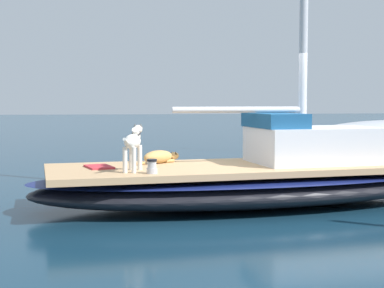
{
  "coord_description": "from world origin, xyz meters",
  "views": [
    {
      "loc": [
        9.04,
        -2.36,
        1.72
      ],
      "look_at": [
        0.0,
        -1.0,
        1.01
      ],
      "focal_mm": 53.03,
      "sensor_mm": 36.0,
      "label": 1
    }
  ],
  "objects_px": {
    "deck_winch": "(152,167)",
    "deck_towel": "(99,167)",
    "sailboat_main": "(252,184)",
    "dog_tan": "(160,157)",
    "dog_white": "(133,143)"
  },
  "relations": [
    {
      "from": "deck_towel",
      "to": "sailboat_main",
      "type": "bearing_deg",
      "value": 92.1
    },
    {
      "from": "dog_white",
      "to": "deck_towel",
      "type": "distance_m",
      "value": 0.82
    },
    {
      "from": "sailboat_main",
      "to": "deck_towel",
      "type": "relative_size",
      "value": 13.36
    },
    {
      "from": "sailboat_main",
      "to": "dog_white",
      "type": "xyz_separation_m",
      "value": [
        0.59,
        -1.98,
        0.75
      ]
    },
    {
      "from": "deck_winch",
      "to": "sailboat_main",
      "type": "bearing_deg",
      "value": 118.21
    },
    {
      "from": "dog_white",
      "to": "deck_towel",
      "type": "height_order",
      "value": "dog_white"
    },
    {
      "from": "sailboat_main",
      "to": "deck_towel",
      "type": "height_order",
      "value": "deck_towel"
    },
    {
      "from": "dog_white",
      "to": "deck_towel",
      "type": "xyz_separation_m",
      "value": [
        -0.5,
        -0.51,
        -0.41
      ]
    },
    {
      "from": "sailboat_main",
      "to": "deck_winch",
      "type": "bearing_deg",
      "value": -61.79
    },
    {
      "from": "deck_winch",
      "to": "deck_towel",
      "type": "bearing_deg",
      "value": -137.47
    },
    {
      "from": "sailboat_main",
      "to": "deck_winch",
      "type": "height_order",
      "value": "deck_winch"
    },
    {
      "from": "dog_white",
      "to": "deck_towel",
      "type": "relative_size",
      "value": 1.64
    },
    {
      "from": "sailboat_main",
      "to": "deck_towel",
      "type": "bearing_deg",
      "value": -87.9
    },
    {
      "from": "dog_tan",
      "to": "sailboat_main",
      "type": "bearing_deg",
      "value": 74.55
    },
    {
      "from": "dog_tan",
      "to": "deck_towel",
      "type": "relative_size",
      "value": 1.44
    }
  ]
}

